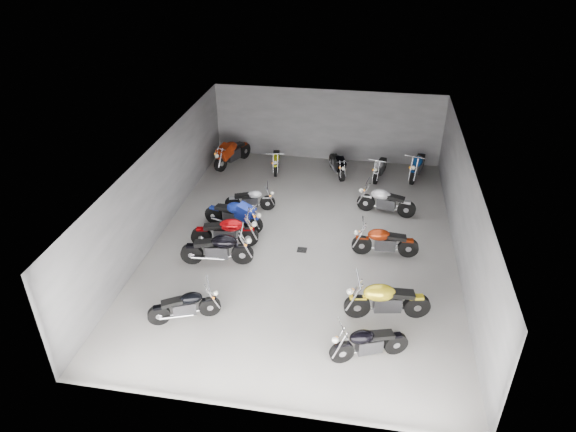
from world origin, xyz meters
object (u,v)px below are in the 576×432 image
at_px(motorcycle_left_e, 234,215).
at_px(motorcycle_back_a, 232,153).
at_px(motorcycle_right_a, 368,343).
at_px(motorcycle_left_f, 251,200).
at_px(motorcycle_left_a, 185,306).
at_px(motorcycle_back_d, 337,164).
at_px(motorcycle_right_d, 384,242).
at_px(motorcycle_back_b, 276,160).
at_px(motorcycle_right_f, 386,201).
at_px(motorcycle_back_f, 418,165).
at_px(motorcycle_left_d, 225,232).
at_px(motorcycle_back_e, 380,167).
at_px(motorcycle_right_b, 386,300).
at_px(motorcycle_left_c, 218,249).
at_px(drain_grate, 302,250).

relative_size(motorcycle_left_e, motorcycle_back_a, 1.00).
bearing_deg(motorcycle_right_a, motorcycle_left_f, 12.21).
height_order(motorcycle_left_a, motorcycle_back_d, motorcycle_left_a).
bearing_deg(motorcycle_right_d, motorcycle_back_b, 36.11).
xyz_separation_m(motorcycle_right_a, motorcycle_right_f, (0.38, 7.35, 0.03)).
xyz_separation_m(motorcycle_left_f, motorcycle_back_f, (6.27, 3.94, 0.09)).
bearing_deg(motorcycle_right_a, motorcycle_back_f, -30.87).
distance_m(motorcycle_left_d, motorcycle_back_e, 7.88).
relative_size(motorcycle_left_f, motorcycle_back_b, 0.98).
bearing_deg(motorcycle_right_b, motorcycle_left_c, 62.44).
relative_size(motorcycle_left_a, motorcycle_right_f, 0.86).
bearing_deg(motorcycle_back_e, motorcycle_right_a, 102.12).
bearing_deg(motorcycle_right_b, motorcycle_right_a, 155.09).
height_order(drain_grate, motorcycle_right_a, motorcycle_right_a).
relative_size(motorcycle_right_d, motorcycle_right_f, 1.00).
bearing_deg(drain_grate, motorcycle_back_a, 123.19).
bearing_deg(drain_grate, motorcycle_left_f, 134.54).
height_order(drain_grate, motorcycle_back_b, motorcycle_back_b).
xyz_separation_m(motorcycle_left_c, motorcycle_left_d, (-0.04, 1.03, -0.01)).
xyz_separation_m(drain_grate, motorcycle_back_b, (-2.00, 5.95, 0.45)).
bearing_deg(motorcycle_right_a, motorcycle_back_e, -22.70).
bearing_deg(motorcycle_right_b, motorcycle_left_a, 90.72).
bearing_deg(motorcycle_right_b, motorcycle_left_f, 34.18).
height_order(motorcycle_right_a, motorcycle_back_e, motorcycle_right_a).
bearing_deg(motorcycle_back_a, motorcycle_right_f, 177.99).
height_order(motorcycle_left_d, motorcycle_right_b, motorcycle_right_b).
relative_size(motorcycle_left_d, motorcycle_left_f, 1.21).
height_order(motorcycle_left_d, motorcycle_back_d, motorcycle_left_d).
height_order(motorcycle_left_d, motorcycle_left_f, motorcycle_left_d).
bearing_deg(motorcycle_left_a, motorcycle_right_a, 58.96).
relative_size(drain_grate, motorcycle_right_a, 0.16).
height_order(motorcycle_left_d, motorcycle_right_a, motorcycle_left_d).
relative_size(motorcycle_left_e, motorcycle_right_a, 1.15).
height_order(motorcycle_right_b, motorcycle_back_f, motorcycle_right_b).
bearing_deg(motorcycle_left_f, motorcycle_left_a, -16.10).
distance_m(motorcycle_left_e, motorcycle_back_a, 5.38).
bearing_deg(motorcycle_back_d, drain_grate, 62.37).
bearing_deg(motorcycle_left_e, motorcycle_back_f, 143.02).
relative_size(motorcycle_left_c, motorcycle_left_e, 1.03).
xyz_separation_m(motorcycle_left_a, motorcycle_left_c, (0.14, 2.68, 0.08)).
distance_m(motorcycle_left_f, motorcycle_right_a, 8.18).
xyz_separation_m(motorcycle_left_a, motorcycle_left_d, (0.10, 3.71, 0.07)).
bearing_deg(motorcycle_left_c, drain_grate, 106.02).
bearing_deg(motorcycle_left_c, motorcycle_right_d, 95.69).
bearing_deg(motorcycle_back_e, motorcycle_back_b, 12.87).
height_order(motorcycle_left_d, motorcycle_back_f, motorcycle_left_d).
distance_m(drain_grate, motorcycle_left_d, 2.62).
xyz_separation_m(drain_grate, motorcycle_back_e, (2.45, 5.95, 0.46)).
bearing_deg(motorcycle_right_f, motorcycle_back_f, -11.07).
height_order(motorcycle_left_d, motorcycle_right_f, motorcycle_left_d).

